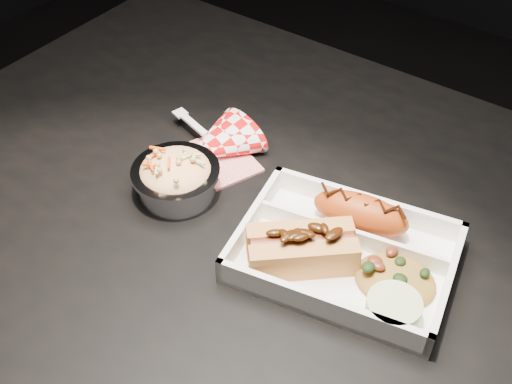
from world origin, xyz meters
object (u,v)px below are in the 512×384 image
at_px(hotdog, 302,247).
at_px(napkin_fork, 216,145).
at_px(food_tray, 344,256).
at_px(fried_pastry, 361,213).
at_px(foil_coleslaw_cup, 176,176).
at_px(dining_table, 293,270).

distance_m(hotdog, napkin_fork, 0.23).
xyz_separation_m(food_tray, hotdog, (-0.04, -0.03, 0.02)).
bearing_deg(napkin_fork, fried_pastry, 12.60).
xyz_separation_m(hotdog, foil_coleslaw_cup, (-0.20, 0.01, -0.00)).
distance_m(fried_pastry, foil_coleslaw_cup, 0.24).
bearing_deg(food_tray, napkin_fork, 153.48).
bearing_deg(food_tray, foil_coleslaw_cup, 174.63).
bearing_deg(dining_table, fried_pastry, 26.85).
relative_size(food_tray, fried_pastry, 2.31).
bearing_deg(dining_table, food_tray, -13.28).
distance_m(dining_table, foil_coleslaw_cup, 0.21).
distance_m(food_tray, foil_coleslaw_cup, 0.24).
height_order(food_tray, napkin_fork, napkin_fork).
height_order(foil_coleslaw_cup, napkin_fork, same).
height_order(food_tray, fried_pastry, fried_pastry).
distance_m(food_tray, hotdog, 0.06).
bearing_deg(food_tray, fried_pastry, 90.00).
height_order(food_tray, hotdog, hotdog).
xyz_separation_m(foil_coleslaw_cup, napkin_fork, (-0.01, 0.09, -0.01)).
bearing_deg(napkin_fork, foil_coleslaw_cup, -69.08).
distance_m(food_tray, napkin_fork, 0.26).
height_order(fried_pastry, napkin_fork, napkin_fork).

